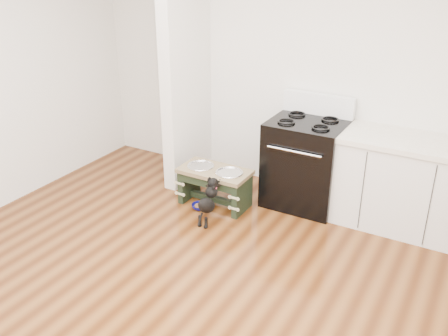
% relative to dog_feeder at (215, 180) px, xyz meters
% --- Properties ---
extents(ground, '(5.00, 5.00, 0.00)m').
position_rel_dog_feeder_xyz_m(ground, '(0.55, -1.64, -0.29)').
color(ground, '#421F0B').
rests_on(ground, ground).
extents(room_shell, '(5.00, 5.00, 5.00)m').
position_rel_dog_feeder_xyz_m(room_shell, '(0.55, -1.64, 1.33)').
color(room_shell, silver).
rests_on(room_shell, ground).
extents(partition_wall, '(0.15, 0.80, 2.70)m').
position_rel_dog_feeder_xyz_m(partition_wall, '(-0.62, 0.46, 1.06)').
color(partition_wall, silver).
rests_on(partition_wall, ground).
extents(oven_range, '(0.76, 0.69, 1.14)m').
position_rel_dog_feeder_xyz_m(oven_range, '(0.80, 0.51, 0.19)').
color(oven_range, black).
rests_on(oven_range, ground).
extents(cabinet_run, '(1.24, 0.64, 0.91)m').
position_rel_dog_feeder_xyz_m(cabinet_run, '(1.78, 0.53, 0.16)').
color(cabinet_run, silver).
rests_on(cabinet_run, ground).
extents(dog_feeder, '(0.75, 0.40, 0.42)m').
position_rel_dog_feeder_xyz_m(dog_feeder, '(0.00, 0.00, 0.00)').
color(dog_feeder, black).
rests_on(dog_feeder, ground).
extents(puppy, '(0.13, 0.38, 0.45)m').
position_rel_dog_feeder_xyz_m(puppy, '(0.13, -0.34, -0.04)').
color(puppy, black).
rests_on(puppy, ground).
extents(floor_bowl, '(0.22, 0.22, 0.05)m').
position_rel_dog_feeder_xyz_m(floor_bowl, '(-0.09, -0.16, -0.26)').
color(floor_bowl, '#0C0C55').
rests_on(floor_bowl, ground).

